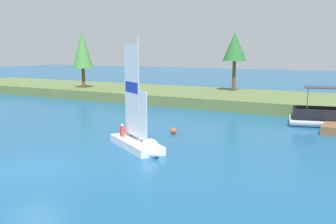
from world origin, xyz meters
name	(u,v)px	position (x,y,z in m)	size (l,w,h in m)	color
ground_plane	(34,169)	(0.00, 0.00, 0.00)	(200.00, 200.00, 0.00)	#195684
shore_bank	(229,98)	(0.00, 25.35, 0.51)	(80.00, 10.91, 1.03)	#5B703D
shoreline_tree_left	(82,50)	(-17.16, 22.84, 5.43)	(2.33, 2.33, 6.60)	brown
shoreline_tree_midleft	(235,47)	(-0.53, 28.13, 5.71)	(2.59, 2.59, 6.28)	brown
sailboat	(142,142)	(2.51, 5.13, 0.47)	(4.91, 3.79, 6.46)	white
pontoon_boat	(333,117)	(10.68, 17.45, 0.66)	(6.18, 3.35, 2.81)	#B2B2B7
channel_buoy	(174,131)	(1.97, 9.74, 0.20)	(0.40, 0.40, 0.40)	#E54C19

